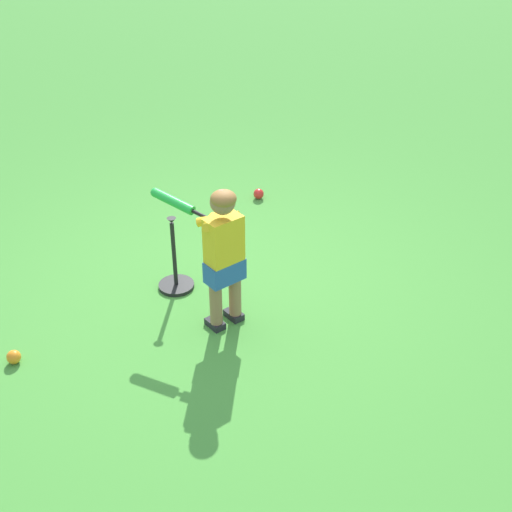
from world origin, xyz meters
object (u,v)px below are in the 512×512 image
Objects in this scene: play_ball_near_batter at (212,222)px; batting_tee at (176,276)px; play_ball_far_left at (259,194)px; play_ball_by_bucket at (14,357)px; child_batter at (221,246)px.

batting_tee is at bearing -56.65° from play_ball_near_batter.
batting_tee is (0.66, -1.52, 0.05)m from play_ball_far_left.
play_ball_near_batter is 0.68m from play_ball_far_left.
play_ball_by_bucket is 1.25× the size of play_ball_near_batter.
child_batter reaches higher than play_ball_near_batter.
play_ball_by_bucket is at bearing -77.90° from play_ball_far_left.
play_ball_far_left is 1.66m from batting_tee.
child_batter is 2.07m from play_ball_far_left.
batting_tee is at bearing -66.71° from play_ball_far_left.
child_batter is at bearing -37.26° from play_ball_near_batter.
child_batter reaches higher than batting_tee.
play_ball_far_left is (-0.61, 2.87, 0.00)m from play_ball_by_bucket.
child_batter is 11.19× the size of play_ball_by_bucket.
play_ball_near_batter is 0.76× the size of play_ball_far_left.
play_ball_far_left is (-0.10, 0.68, 0.01)m from play_ball_near_batter.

